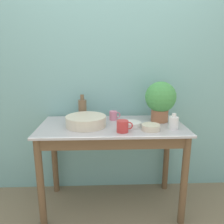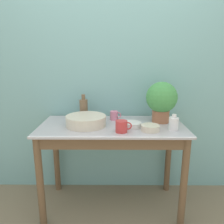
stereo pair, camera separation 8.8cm
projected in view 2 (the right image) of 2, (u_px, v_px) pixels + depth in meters
name	position (u px, v px, depth m)	size (l,w,h in m)	color
wall_back	(112.00, 80.00, 2.24)	(6.00, 0.05, 2.40)	#7AB2B2
counter_table	(112.00, 144.00, 1.99)	(1.30, 0.63, 0.83)	brown
potted_plant	(162.00, 99.00, 2.01)	(0.29, 0.29, 0.38)	#A36647
bowl_wash_large	(86.00, 121.00, 1.94)	(0.36, 0.36, 0.09)	beige
bottle_tall	(84.00, 108.00, 2.16)	(0.08, 0.08, 0.24)	brown
bottle_short	(174.00, 123.00, 1.82)	(0.08, 0.08, 0.14)	white
mug_red	(122.00, 126.00, 1.77)	(0.13, 0.10, 0.10)	#C63838
mug_pink	(114.00, 115.00, 2.12)	(0.11, 0.08, 0.09)	pink
bowl_small_enamel_white	(132.00, 124.00, 1.91)	(0.16, 0.16, 0.04)	silver
bowl_small_cream	(150.00, 128.00, 1.81)	(0.15, 0.15, 0.05)	beige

